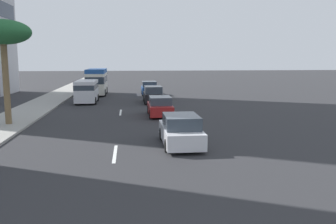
% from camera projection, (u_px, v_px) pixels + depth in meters
% --- Properties ---
extents(ground_plane, '(198.00, 198.00, 0.00)m').
position_uv_depth(ground_plane, '(122.00, 104.00, 34.93)').
color(ground_plane, '#2D2D30').
extents(sidewalk_right, '(162.00, 3.56, 0.15)m').
position_uv_depth(sidewalk_right, '(41.00, 105.00, 34.07)').
color(sidewalk_right, '#9E9B93').
rests_on(sidewalk_right, ground_plane).
extents(lane_stripe_mid, '(3.20, 0.16, 0.01)m').
position_uv_depth(lane_stripe_mid, '(115.00, 154.00, 16.83)').
color(lane_stripe_mid, silver).
rests_on(lane_stripe_mid, ground_plane).
extents(lane_stripe_far, '(3.20, 0.16, 0.01)m').
position_uv_depth(lane_stripe_far, '(121.00, 112.00, 29.71)').
color(lane_stripe_far, silver).
rests_on(lane_stripe_far, ground_plane).
extents(minibus_lead, '(6.47, 2.33, 3.19)m').
position_uv_depth(minibus_lead, '(97.00, 81.00, 43.90)').
color(minibus_lead, silver).
rests_on(minibus_lead, ground_plane).
extents(car_second, '(4.44, 1.94, 1.62)m').
position_uv_depth(car_second, '(181.00, 131.00, 18.39)').
color(car_second, silver).
rests_on(car_second, ground_plane).
extents(car_third, '(4.65, 1.91, 1.70)m').
position_uv_depth(car_third, '(153.00, 95.00, 36.28)').
color(car_third, black).
rests_on(car_third, ground_plane).
extents(car_fourth, '(4.06, 1.91, 1.70)m').
position_uv_depth(car_fourth, '(149.00, 88.00, 44.11)').
color(car_fourth, '#1E478C').
rests_on(car_fourth, ground_plane).
extents(van_fifth, '(4.92, 2.10, 2.27)m').
position_uv_depth(van_fifth, '(87.00, 90.00, 36.17)').
color(van_fifth, silver).
rests_on(van_fifth, ground_plane).
extents(car_sixth, '(4.09, 1.86, 1.54)m').
position_uv_depth(car_sixth, '(160.00, 107.00, 27.88)').
color(car_sixth, '#A51E1E').
rests_on(car_sixth, ground_plane).
extents(palm_tree, '(3.59, 3.59, 6.84)m').
position_uv_depth(palm_tree, '(3.00, 34.00, 22.91)').
color(palm_tree, brown).
rests_on(palm_tree, sidewalk_right).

